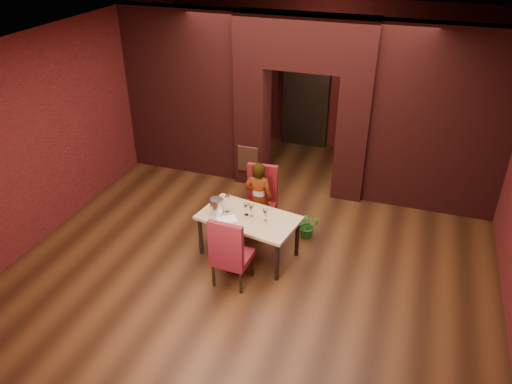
% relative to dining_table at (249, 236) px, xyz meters
% --- Properties ---
extents(floor, '(8.00, 8.00, 0.00)m').
position_rel_dining_table_xyz_m(floor, '(0.17, 0.42, -0.34)').
color(floor, '#432310').
rests_on(floor, ground).
extents(ceiling, '(7.00, 8.00, 0.04)m').
position_rel_dining_table_xyz_m(ceiling, '(0.17, 0.42, 2.86)').
color(ceiling, silver).
rests_on(ceiling, ground).
extents(wall_back, '(7.00, 0.04, 3.20)m').
position_rel_dining_table_xyz_m(wall_back, '(0.17, 4.42, 1.26)').
color(wall_back, maroon).
rests_on(wall_back, ground).
extents(wall_front, '(7.00, 0.04, 3.20)m').
position_rel_dining_table_xyz_m(wall_front, '(0.17, -3.58, 1.26)').
color(wall_front, maroon).
rests_on(wall_front, ground).
extents(wall_left, '(0.04, 8.00, 3.20)m').
position_rel_dining_table_xyz_m(wall_left, '(-3.33, 0.42, 1.26)').
color(wall_left, maroon).
rests_on(wall_left, ground).
extents(pillar_left, '(0.55, 0.55, 2.30)m').
position_rel_dining_table_xyz_m(pillar_left, '(-0.78, 2.42, 0.81)').
color(pillar_left, maroon).
rests_on(pillar_left, ground).
extents(pillar_right, '(0.55, 0.55, 2.30)m').
position_rel_dining_table_xyz_m(pillar_right, '(1.12, 2.42, 0.81)').
color(pillar_right, maroon).
rests_on(pillar_right, ground).
extents(lintel, '(2.45, 0.55, 0.90)m').
position_rel_dining_table_xyz_m(lintel, '(0.17, 2.42, 2.41)').
color(lintel, maroon).
rests_on(lintel, ground).
extents(wing_wall_left, '(2.28, 0.35, 3.20)m').
position_rel_dining_table_xyz_m(wing_wall_left, '(-2.19, 2.42, 1.26)').
color(wing_wall_left, maroon).
rests_on(wing_wall_left, ground).
extents(wing_wall_right, '(2.28, 0.35, 3.20)m').
position_rel_dining_table_xyz_m(wing_wall_right, '(2.53, 2.42, 1.26)').
color(wing_wall_right, maroon).
rests_on(wing_wall_right, ground).
extents(vent_panel, '(0.40, 0.03, 0.50)m').
position_rel_dining_table_xyz_m(vent_panel, '(-0.78, 2.12, 0.21)').
color(vent_panel, '#A34E2F').
rests_on(vent_panel, ground).
extents(rear_door, '(0.90, 0.08, 2.10)m').
position_rel_dining_table_xyz_m(rear_door, '(-0.23, 4.36, 0.71)').
color(rear_door, black).
rests_on(rear_door, ground).
extents(rear_door_frame, '(1.02, 0.04, 2.22)m').
position_rel_dining_table_xyz_m(rear_door_frame, '(-0.23, 4.32, 0.71)').
color(rear_door_frame, black).
rests_on(rear_door_frame, ground).
extents(dining_table, '(1.59, 1.07, 0.69)m').
position_rel_dining_table_xyz_m(dining_table, '(0.00, 0.00, 0.00)').
color(dining_table, tan).
rests_on(dining_table, ground).
extents(chair_far, '(0.54, 0.54, 1.11)m').
position_rel_dining_table_xyz_m(chair_far, '(-0.07, 0.70, 0.21)').
color(chair_far, maroon).
rests_on(chair_far, ground).
extents(chair_near, '(0.53, 0.53, 1.10)m').
position_rel_dining_table_xyz_m(chair_near, '(0.00, -0.67, 0.21)').
color(chair_near, maroon).
rests_on(chair_near, ground).
extents(person_seated, '(0.48, 0.33, 1.28)m').
position_rel_dining_table_xyz_m(person_seated, '(-0.06, 0.63, 0.30)').
color(person_seated, beige).
rests_on(person_seated, ground).
extents(wine_glass_a, '(0.08, 0.08, 0.20)m').
position_rel_dining_table_xyz_m(wine_glass_a, '(-0.05, 0.04, 0.45)').
color(wine_glass_a, white).
rests_on(wine_glass_a, dining_table).
extents(wine_glass_b, '(0.08, 0.08, 0.21)m').
position_rel_dining_table_xyz_m(wine_glass_b, '(0.04, 0.03, 0.45)').
color(wine_glass_b, white).
rests_on(wine_glass_b, dining_table).
extents(wine_glass_c, '(0.08, 0.08, 0.20)m').
position_rel_dining_table_xyz_m(wine_glass_c, '(0.27, -0.03, 0.44)').
color(wine_glass_c, silver).
rests_on(wine_glass_c, dining_table).
extents(tasting_sheet, '(0.36, 0.34, 0.00)m').
position_rel_dining_table_xyz_m(tasting_sheet, '(-0.28, -0.18, 0.35)').
color(tasting_sheet, white).
rests_on(tasting_sheet, dining_table).
extents(wine_bucket, '(0.20, 0.20, 0.25)m').
position_rel_dining_table_xyz_m(wine_bucket, '(-0.48, -0.07, 0.47)').
color(wine_bucket, silver).
rests_on(wine_bucket, dining_table).
extents(water_bottle, '(0.07, 0.07, 0.29)m').
position_rel_dining_table_xyz_m(water_bottle, '(-0.36, 0.04, 0.49)').
color(water_bottle, white).
rests_on(water_bottle, dining_table).
extents(potted_plant, '(0.50, 0.47, 0.44)m').
position_rel_dining_table_xyz_m(potted_plant, '(0.74, 0.77, -0.12)').
color(potted_plant, '#256923').
rests_on(potted_plant, ground).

